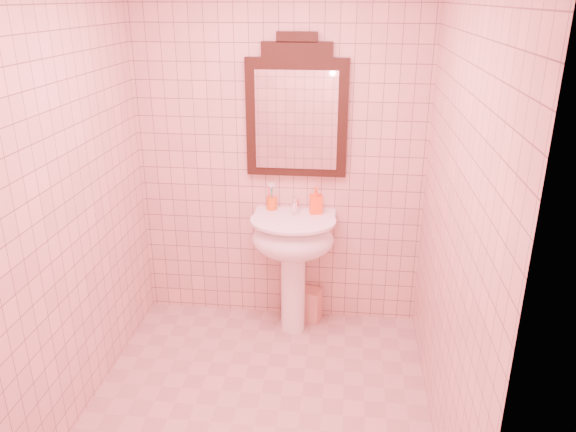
# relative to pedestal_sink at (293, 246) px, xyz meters

# --- Properties ---
(floor) EXTENTS (2.20, 2.20, 0.00)m
(floor) POSITION_rel_pedestal_sink_xyz_m (-0.12, -0.87, -0.66)
(floor) COLOR tan
(floor) RESTS_ON ground
(back_wall) EXTENTS (2.00, 0.02, 2.50)m
(back_wall) POSITION_rel_pedestal_sink_xyz_m (-0.12, 0.23, 0.59)
(back_wall) COLOR #CC9C8E
(back_wall) RESTS_ON floor
(pedestal_sink) EXTENTS (0.58, 0.58, 0.86)m
(pedestal_sink) POSITION_rel_pedestal_sink_xyz_m (0.00, 0.00, 0.00)
(pedestal_sink) COLOR white
(pedestal_sink) RESTS_ON floor
(faucet) EXTENTS (0.04, 0.16, 0.11)m
(faucet) POSITION_rel_pedestal_sink_xyz_m (0.00, 0.14, 0.26)
(faucet) COLOR white
(faucet) RESTS_ON pedestal_sink
(mirror) EXTENTS (0.68, 0.06, 0.94)m
(mirror) POSITION_rel_pedestal_sink_xyz_m (-0.00, 0.20, 0.89)
(mirror) COLOR black
(mirror) RESTS_ON back_wall
(toothbrush_cup) EXTENTS (0.07, 0.07, 0.17)m
(toothbrush_cup) POSITION_rel_pedestal_sink_xyz_m (-0.17, 0.16, 0.25)
(toothbrush_cup) COLOR #E95C13
(toothbrush_cup) RESTS_ON pedestal_sink
(soap_dispenser) EXTENTS (0.10, 0.10, 0.19)m
(soap_dispenser) POSITION_rel_pedestal_sink_xyz_m (0.14, 0.13, 0.29)
(soap_dispenser) COLOR #FF4D15
(soap_dispenser) RESTS_ON pedestal_sink
(towel) EXTENTS (0.23, 0.18, 0.25)m
(towel) POSITION_rel_pedestal_sink_xyz_m (0.09, 0.15, -0.54)
(towel) COLOR tan
(towel) RESTS_ON floor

